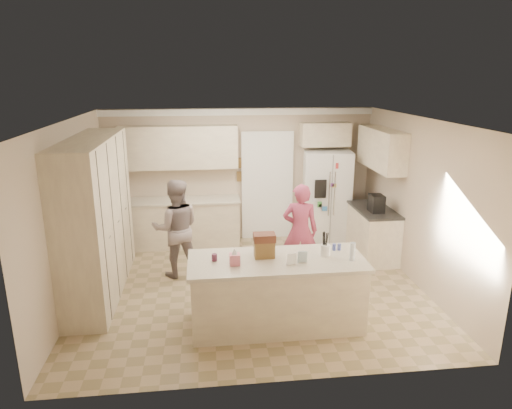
{
  "coord_description": "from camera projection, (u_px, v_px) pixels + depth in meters",
  "views": [
    {
      "loc": [
        -0.7,
        -6.47,
        3.22
      ],
      "look_at": [
        0.1,
        0.35,
        1.25
      ],
      "focal_mm": 32.0,
      "sensor_mm": 36.0,
      "label": 1
    }
  ],
  "objects": [
    {
      "name": "refrigerator",
      "position": [
        326.0,
        196.0,
        8.97
      ],
      "size": [
        0.99,
        0.82,
        1.8
      ],
      "primitive_type": "cube",
      "rotation": [
        0.0,
        0.0,
        -0.15
      ],
      "color": "white",
      "rests_on": "floor"
    },
    {
      "name": "back_upper_cab",
      "position": [
        179.0,
        147.0,
        8.52
      ],
      "size": [
        2.2,
        0.35,
        0.8
      ],
      "primitive_type": "cube",
      "color": "beige",
      "rests_on": "wall_back"
    },
    {
      "name": "fridge_handle_r",
      "position": [
        334.0,
        194.0,
        8.58
      ],
      "size": [
        0.02,
        0.02,
        0.85
      ],
      "primitive_type": "cylinder",
      "color": "silver",
      "rests_on": "refrigerator"
    },
    {
      "name": "right_upper_cab",
      "position": [
        381.0,
        149.0,
        8.03
      ],
      "size": [
        0.35,
        1.5,
        0.7
      ],
      "primitive_type": "cube",
      "color": "beige",
      "rests_on": "wall_right"
    },
    {
      "name": "doorway_casing",
      "position": [
        267.0,
        187.0,
        9.06
      ],
      "size": [
        1.02,
        0.03,
        2.22
      ],
      "primitive_type": "cube",
      "color": "white",
      "rests_on": "floor"
    },
    {
      "name": "doorway_opening",
      "position": [
        267.0,
        187.0,
        9.1
      ],
      "size": [
        0.9,
        0.06,
        2.1
      ],
      "primitive_type": "cube",
      "color": "black",
      "rests_on": "floor"
    },
    {
      "name": "teen_girl",
      "position": [
        300.0,
        231.0,
        7.37
      ],
      "size": [
        0.63,
        0.47,
        1.56
      ],
      "primitive_type": "imported",
      "rotation": [
        0.0,
        0.0,
        2.95
      ],
      "color": "#A23B5B",
      "rests_on": "floor"
    },
    {
      "name": "tissue_plume",
      "position": [
        235.0,
        251.0,
        5.66
      ],
      "size": [
        0.08,
        0.08,
        0.08
      ],
      "primitive_type": "cone",
      "color": "white",
      "rests_on": "tissue_box"
    },
    {
      "name": "pantry_bank",
      "position": [
        97.0,
        217.0,
        6.76
      ],
      "size": [
        0.6,
        2.6,
        2.35
      ],
      "primitive_type": "cube",
      "color": "beige",
      "rests_on": "floor"
    },
    {
      "name": "tissue_box",
      "position": [
        235.0,
        259.0,
        5.69
      ],
      "size": [
        0.13,
        0.13,
        0.14
      ],
      "primitive_type": "cube",
      "color": "#DB7188",
      "rests_on": "island_top"
    },
    {
      "name": "teen_boy",
      "position": [
        176.0,
        228.0,
        7.39
      ],
      "size": [
        0.84,
        0.68,
        1.62
      ],
      "primitive_type": "imported",
      "rotation": [
        0.0,
        0.0,
        3.23
      ],
      "color": "gray",
      "rests_on": "floor"
    },
    {
      "name": "greeting_card_b",
      "position": [
        302.0,
        257.0,
        5.73
      ],
      "size": [
        0.12,
        0.05,
        0.16
      ],
      "primitive_type": "cube",
      "rotation": [
        0.15,
        0.0,
        -0.1
      ],
      "color": "silver",
      "rests_on": "island_top"
    },
    {
      "name": "back_countertop",
      "position": [
        181.0,
        201.0,
        8.67
      ],
      "size": [
        2.24,
        0.63,
        0.04
      ],
      "primitive_type": "cube",
      "color": "beige",
      "rests_on": "back_base_cab"
    },
    {
      "name": "greeting_card_a",
      "position": [
        291.0,
        259.0,
        5.67
      ],
      "size": [
        0.12,
        0.06,
        0.16
      ],
      "primitive_type": "cube",
      "rotation": [
        0.15,
        0.0,
        0.2
      ],
      "color": "white",
      "rests_on": "island_top"
    },
    {
      "name": "water_bottle",
      "position": [
        353.0,
        252.0,
        5.8
      ],
      "size": [
        0.07,
        0.07,
        0.24
      ],
      "primitive_type": "cylinder",
      "color": "silver",
      "rests_on": "island_top"
    },
    {
      "name": "right_base_cab",
      "position": [
        372.0,
        234.0,
        8.24
      ],
      "size": [
        0.6,
        1.2,
        0.88
      ],
      "primitive_type": "cube",
      "color": "beige",
      "rests_on": "floor"
    },
    {
      "name": "over_fridge_cab",
      "position": [
        325.0,
        134.0,
        8.78
      ],
      "size": [
        0.95,
        0.35,
        0.45
      ],
      "primitive_type": "cube",
      "color": "beige",
      "rests_on": "wall_back"
    },
    {
      "name": "jam_jar",
      "position": [
        214.0,
        257.0,
        5.81
      ],
      "size": [
        0.07,
        0.07,
        0.09
      ],
      "primitive_type": "cylinder",
      "color": "#59263F",
      "rests_on": "island_top"
    },
    {
      "name": "island_top",
      "position": [
        277.0,
        261.0,
        5.87
      ],
      "size": [
        2.28,
        0.96,
        0.05
      ],
      "primitive_type": "cube",
      "color": "beige",
      "rests_on": "island_base"
    },
    {
      "name": "coffee_maker",
      "position": [
        376.0,
        203.0,
        7.87
      ],
      "size": [
        0.22,
        0.28,
        0.3
      ],
      "primitive_type": "cube",
      "color": "black",
      "rests_on": "right_countertop"
    },
    {
      "name": "fridge_handle_l",
      "position": [
        329.0,
        194.0,
        8.57
      ],
      "size": [
        0.02,
        0.02,
        0.85
      ],
      "primitive_type": "cylinder",
      "color": "silver",
      "rests_on": "refrigerator"
    },
    {
      "name": "fridge_magnets",
      "position": [
        331.0,
        201.0,
        8.63
      ],
      "size": [
        0.76,
        0.02,
        1.44
      ],
      "primitive_type": null,
      "color": "tan",
      "rests_on": "refrigerator"
    },
    {
      "name": "floor",
      "position": [
        252.0,
        288.0,
        7.15
      ],
      "size": [
        5.2,
        4.6,
        0.02
      ],
      "primitive_type": "cube",
      "color": "#9D8563",
      "rests_on": "ground"
    },
    {
      "name": "wall_frame_upper",
      "position": [
        240.0,
        163.0,
        8.89
      ],
      "size": [
        0.15,
        0.02,
        0.2
      ],
      "primitive_type": "cube",
      "color": "brown",
      "rests_on": "wall_back"
    },
    {
      "name": "ceiling",
      "position": [
        252.0,
        119.0,
        6.43
      ],
      "size": [
        5.2,
        4.6,
        0.02
      ],
      "primitive_type": "cube",
      "color": "white",
      "rests_on": "wall_back"
    },
    {
      "name": "wall_frame_lower",
      "position": [
        241.0,
        176.0,
        8.96
      ],
      "size": [
        0.15,
        0.02,
        0.2
      ],
      "primitive_type": "cube",
      "color": "brown",
      "rests_on": "wall_back"
    },
    {
      "name": "shaker_salt",
      "position": [
        334.0,
        247.0,
        6.16
      ],
      "size": [
        0.05,
        0.05,
        0.09
      ],
      "primitive_type": "cylinder",
      "color": "#4652A2",
      "rests_on": "island_top"
    },
    {
      "name": "shaker_pepper",
      "position": [
        339.0,
        247.0,
        6.16
      ],
      "size": [
        0.05,
        0.05,
        0.09
      ],
      "primitive_type": "cylinder",
      "color": "#4652A2",
      "rests_on": "island_top"
    },
    {
      "name": "wall_back",
      "position": [
        239.0,
        175.0,
        9.0
      ],
      "size": [
        5.2,
        0.02,
        2.6
      ],
      "primitive_type": "cube",
      "color": "#C5B096",
      "rests_on": "ground"
    },
    {
      "name": "wall_front",
      "position": [
        277.0,
        272.0,
        4.58
      ],
      "size": [
        5.2,
        0.02,
        2.6
      ],
      "primitive_type": "cube",
      "color": "#C5B096",
      "rests_on": "ground"
    },
    {
      "name": "dollhouse_body",
      "position": [
        264.0,
        249.0,
        5.91
      ],
      "size": [
        0.26,
        0.18,
        0.22
      ],
      "primitive_type": "cube",
      "color": "brown",
      "rests_on": "island_top"
    },
    {
      "name": "crown_back",
      "position": [
        239.0,
        112.0,
        8.61
      ],
      "size": [
        5.2,
        0.08,
        0.12
      ],
      "primitive_type": "cube",
      "color": "white",
      "rests_on": "wall_back"
    },
    {
      "name": "wall_right",
      "position": [
        419.0,
        202.0,
        7.08
      ],
      "size": [
        0.02,
        4.6,
        2.6
      ],
      "primitive_type": "cube",
      "color": "#C5B096",
      "rests_on": "ground"
    },
    {
      "name": "fridge_seam",
      "position": [
        331.0,
        201.0,
        8.63
      ],
      "size": [
        0.02,
        0.02,
        1.78
      ],
      "primitive_type": "cube",
      "color": "gray",
      "rests_on": "refrigerator"
    },
    {
      "name": "back_base_cab",
      "position": [
        182.0,
        223.0,
        8.81
      ],
      "size": [
        2.2,
        0.6,
        0.88
      ],
      "primitive_type": "cube",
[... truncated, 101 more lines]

